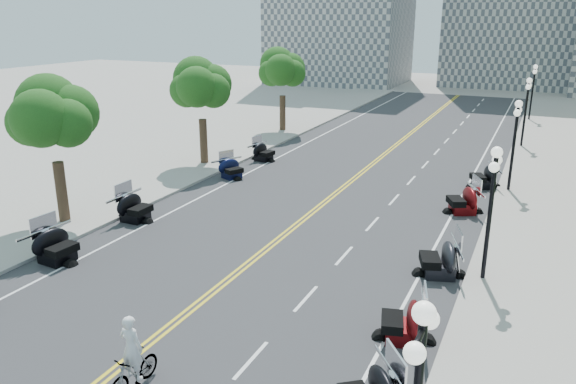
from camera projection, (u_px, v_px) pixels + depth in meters
The scene contains 40 objects.
ground at pixel (226, 281), 20.77m from camera, with size 160.00×160.00×0.00m, color gray.
road at pixel (324, 203), 29.42m from camera, with size 16.00×90.00×0.01m, color #333335.
centerline_yellow_a at pixel (322, 202), 29.46m from camera, with size 0.12×90.00×0.00m, color yellow.
centerline_yellow_b at pixel (327, 203), 29.36m from camera, with size 0.12×90.00×0.00m, color yellow.
edge_line_north at pixel (449, 220), 26.85m from camera, with size 0.12×90.00×0.00m, color white.
edge_line_south at pixel (220, 187), 31.97m from camera, with size 0.12×90.00×0.00m, color white.
lane_dash_5 at pixel (251, 360), 16.02m from camera, with size 0.12×2.00×0.00m, color white.
lane_dash_6 at pixel (306, 298), 19.48m from camera, with size 0.12×2.00×0.00m, color white.
lane_dash_7 at pixel (344, 256), 22.94m from camera, with size 0.12×2.00×0.00m, color white.
lane_dash_8 at pixel (372, 224), 26.40m from camera, with size 0.12×2.00×0.00m, color white.
lane_dash_9 at pixel (394, 200), 29.86m from camera, with size 0.12×2.00×0.00m, color white.
lane_dash_10 at pixel (411, 180), 33.32m from camera, with size 0.12×2.00×0.00m, color white.
lane_dash_11 at pixel (425, 165), 36.78m from camera, with size 0.12×2.00×0.00m, color white.
lane_dash_12 at pixel (437, 152), 40.24m from camera, with size 0.12×2.00×0.00m, color white.
lane_dash_13 at pixel (446, 141), 43.71m from camera, with size 0.12×2.00×0.00m, color white.
lane_dash_14 at pixel (455, 131), 47.17m from camera, with size 0.12×2.00×0.00m, color white.
lane_dash_15 at pixel (462, 123), 50.63m from camera, with size 0.12×2.00×0.00m, color white.
lane_dash_16 at pixel (468, 116), 54.09m from camera, with size 0.12×2.00×0.00m, color white.
lane_dash_17 at pixel (474, 110), 57.55m from camera, with size 0.12×2.00×0.00m, color white.
lane_dash_18 at pixel (479, 105), 61.01m from camera, with size 0.12×2.00×0.00m, color white.
lane_dash_19 at pixel (483, 100), 64.47m from camera, with size 0.12×2.00×0.00m, color white.
sidewalk_north at pixel (542, 232), 25.20m from camera, with size 5.00×90.00×0.15m, color #9E9991.
sidewalk_south at pixel (161, 178), 33.59m from camera, with size 5.00×90.00×0.15m, color #9E9991.
street_lamp_2 at pixel (490, 215), 20.00m from camera, with size 0.50×1.20×4.90m, color black, non-canonical shape.
street_lamp_3 at pixel (514, 146), 30.38m from camera, with size 0.50×1.20×4.90m, color black, non-canonical shape.
street_lamp_4 at pixel (525, 113), 40.76m from camera, with size 0.50×1.20×4.90m, color black, non-canonical shape.
street_lamp_5 at pixel (532, 93), 51.14m from camera, with size 0.50×1.20×4.90m, color black, non-canonical shape.
tree_2 at pixel (53, 124), 25.05m from camera, with size 4.80×4.80×9.20m, color #235619, non-canonical shape.
tree_3 at pixel (201, 92), 35.44m from camera, with size 4.80×4.80×9.20m, color #235619, non-canonical shape.
tree_4 at pixel (282, 74), 45.82m from camera, with size 4.80×4.80×9.20m, color #235619, non-canonical shape.
motorcycle_n_5 at pixel (403, 319), 16.83m from camera, with size 2.04×2.04×1.43m, color #590A0C, non-canonical shape.
motorcycle_n_6 at pixel (440, 257), 20.99m from camera, with size 2.19×2.19×1.53m, color black, non-canonical shape.
motorcycle_n_8 at pixel (463, 198), 27.69m from camera, with size 2.15×2.15×1.50m, color #590A0C, non-canonical shape.
motorcycle_n_9 at pixel (484, 175), 31.72m from camera, with size 2.11×2.11×1.48m, color black, non-canonical shape.
motorcycle_s_5 at pixel (56, 244), 22.18m from camera, with size 2.16×2.16×1.51m, color black, non-canonical shape.
motorcycle_s_6 at pixel (135, 206), 26.64m from camera, with size 2.11×2.11×1.48m, color black, non-canonical shape.
motorcycle_s_8 at pixel (231, 168), 33.62m from camera, with size 1.87×1.87×1.31m, color black, non-canonical shape.
motorcycle_s_9 at pixel (264, 151), 37.64m from camera, with size 1.91×1.91×1.33m, color black, non-canonical shape.
bicycle at pixel (134, 371), 14.64m from camera, with size 0.51×1.79×1.08m, color #A51414.
cyclist_rider at pixel (129, 322), 14.20m from camera, with size 0.67×0.44×1.82m, color silver.
Camera 1 is at (9.95, -16.10, 9.44)m, focal length 35.00 mm.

